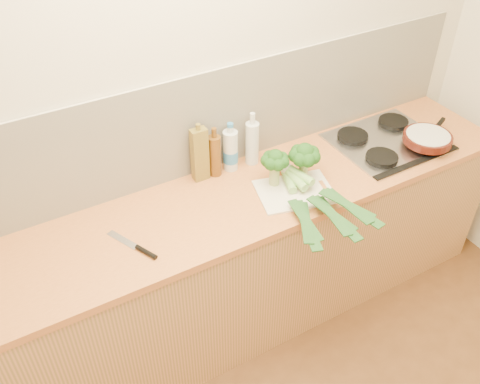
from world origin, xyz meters
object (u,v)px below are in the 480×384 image
object	(u,v)px
gas_hob	(388,141)
chefs_knife	(140,249)
chopping_board	(295,192)
skillet	(428,138)

from	to	relation	value
gas_hob	chefs_knife	world-z (taller)	gas_hob
chopping_board	chefs_knife	distance (m)	0.81
gas_hob	chefs_knife	distance (m)	1.51
chefs_knife	skillet	bearing A→B (deg)	-25.49
chopping_board	chefs_knife	bearing A→B (deg)	-165.79
skillet	chopping_board	bearing A→B (deg)	153.64
gas_hob	skillet	xyz separation A→B (m)	(0.15, -0.13, 0.05)
skillet	chefs_knife	bearing A→B (deg)	154.54
gas_hob	skillet	distance (m)	0.21
gas_hob	skillet	size ratio (longest dim) A/B	1.58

